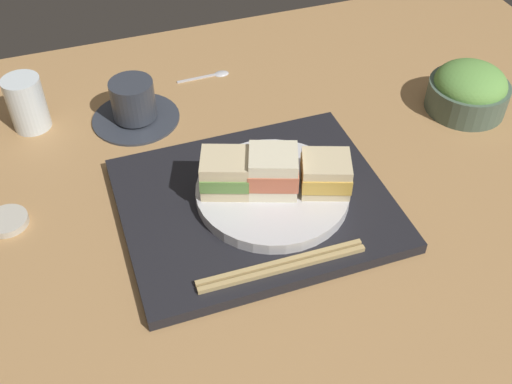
{
  "coord_description": "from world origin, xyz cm",
  "views": [
    {
      "loc": [
        -23.02,
        -63.02,
        62.86
      ],
      "look_at": [
        -3.01,
        -5.71,
        5.0
      ],
      "focal_mm": 43.34,
      "sensor_mm": 36.0,
      "label": 1
    }
  ],
  "objects_px": {
    "sandwich_middle": "(276,171)",
    "small_sauce_dish": "(7,221)",
    "sandwich_far": "(326,174)",
    "drinking_glass": "(27,103)",
    "sandwich_plate": "(275,192)",
    "coffee_cup": "(134,104)",
    "chopsticks_pair": "(282,266)",
    "teaspoon": "(214,74)",
    "salad_bowl": "(469,90)",
    "sandwich_near": "(225,173)"
  },
  "relations": [
    {
      "from": "sandwich_plate",
      "to": "coffee_cup",
      "type": "distance_m",
      "value": 0.31
    },
    {
      "from": "sandwich_near",
      "to": "small_sauce_dish",
      "type": "relative_size",
      "value": 1.44
    },
    {
      "from": "chopsticks_pair",
      "to": "sandwich_near",
      "type": "bearing_deg",
      "value": 100.73
    },
    {
      "from": "chopsticks_pair",
      "to": "small_sauce_dish",
      "type": "relative_size",
      "value": 3.83
    },
    {
      "from": "sandwich_near",
      "to": "teaspoon",
      "type": "xyz_separation_m",
      "value": [
        0.08,
        0.33,
        -0.06
      ]
    },
    {
      "from": "coffee_cup",
      "to": "salad_bowl",
      "type": "bearing_deg",
      "value": -16.15
    },
    {
      "from": "salad_bowl",
      "to": "small_sauce_dish",
      "type": "relative_size",
      "value": 2.3
    },
    {
      "from": "salad_bowl",
      "to": "chopsticks_pair",
      "type": "height_order",
      "value": "salad_bowl"
    },
    {
      "from": "sandwich_middle",
      "to": "small_sauce_dish",
      "type": "xyz_separation_m",
      "value": [
        -0.37,
        0.09,
        -0.06
      ]
    },
    {
      "from": "coffee_cup",
      "to": "drinking_glass",
      "type": "height_order",
      "value": "drinking_glass"
    },
    {
      "from": "sandwich_plate",
      "to": "sandwich_near",
      "type": "xyz_separation_m",
      "value": [
        -0.07,
        0.02,
        0.04
      ]
    },
    {
      "from": "sandwich_near",
      "to": "coffee_cup",
      "type": "relative_size",
      "value": 0.58
    },
    {
      "from": "teaspoon",
      "to": "small_sauce_dish",
      "type": "bearing_deg",
      "value": -145.02
    },
    {
      "from": "drinking_glass",
      "to": "sandwich_middle",
      "type": "bearing_deg",
      "value": -44.39
    },
    {
      "from": "sandwich_plate",
      "to": "teaspoon",
      "type": "xyz_separation_m",
      "value": [
        0.01,
        0.35,
        -0.02
      ]
    },
    {
      "from": "sandwich_far",
      "to": "drinking_glass",
      "type": "distance_m",
      "value": 0.5
    },
    {
      "from": "sandwich_far",
      "to": "salad_bowl",
      "type": "xyz_separation_m",
      "value": [
        0.32,
        0.14,
        -0.02
      ]
    },
    {
      "from": "salad_bowl",
      "to": "teaspoon",
      "type": "relative_size",
      "value": 1.36
    },
    {
      "from": "coffee_cup",
      "to": "drinking_glass",
      "type": "distance_m",
      "value": 0.17
    },
    {
      "from": "coffee_cup",
      "to": "sandwich_far",
      "type": "bearing_deg",
      "value": -53.78
    },
    {
      "from": "small_sauce_dish",
      "to": "teaspoon",
      "type": "relative_size",
      "value": 0.59
    },
    {
      "from": "sandwich_plate",
      "to": "salad_bowl",
      "type": "relative_size",
      "value": 1.62
    },
    {
      "from": "sandwich_near",
      "to": "sandwich_far",
      "type": "height_order",
      "value": "sandwich_near"
    },
    {
      "from": "sandwich_near",
      "to": "small_sauce_dish",
      "type": "xyz_separation_m",
      "value": [
        -0.3,
        0.07,
        -0.06
      ]
    },
    {
      "from": "chopsticks_pair",
      "to": "coffee_cup",
      "type": "bearing_deg",
      "value": 105.63
    },
    {
      "from": "sandwich_middle",
      "to": "teaspoon",
      "type": "relative_size",
      "value": 0.87
    },
    {
      "from": "sandwich_middle",
      "to": "coffee_cup",
      "type": "distance_m",
      "value": 0.31
    },
    {
      "from": "sandwich_near",
      "to": "chopsticks_pair",
      "type": "relative_size",
      "value": 0.38
    },
    {
      "from": "coffee_cup",
      "to": "sandwich_near",
      "type": "bearing_deg",
      "value": -71.55
    },
    {
      "from": "small_sauce_dish",
      "to": "sandwich_plate",
      "type": "bearing_deg",
      "value": -13.5
    },
    {
      "from": "sandwich_middle",
      "to": "chopsticks_pair",
      "type": "height_order",
      "value": "sandwich_middle"
    },
    {
      "from": "salad_bowl",
      "to": "chopsticks_pair",
      "type": "bearing_deg",
      "value": -150.75
    },
    {
      "from": "chopsticks_pair",
      "to": "teaspoon",
      "type": "relative_size",
      "value": 2.28
    },
    {
      "from": "small_sauce_dish",
      "to": "chopsticks_pair",
      "type": "bearing_deg",
      "value": -33.01
    },
    {
      "from": "sandwich_middle",
      "to": "salad_bowl",
      "type": "xyz_separation_m",
      "value": [
        0.39,
        0.11,
        -0.03
      ]
    },
    {
      "from": "salad_bowl",
      "to": "small_sauce_dish",
      "type": "xyz_separation_m",
      "value": [
        -0.76,
        -0.03,
        -0.03
      ]
    },
    {
      "from": "sandwich_middle",
      "to": "small_sauce_dish",
      "type": "bearing_deg",
      "value": 166.5
    },
    {
      "from": "chopsticks_pair",
      "to": "drinking_glass",
      "type": "xyz_separation_m",
      "value": [
        -0.28,
        0.43,
        0.02
      ]
    },
    {
      "from": "chopsticks_pair",
      "to": "teaspoon",
      "type": "height_order",
      "value": "chopsticks_pair"
    },
    {
      "from": "salad_bowl",
      "to": "sandwich_plate",
      "type": "bearing_deg",
      "value": -163.74
    },
    {
      "from": "sandwich_plate",
      "to": "chopsticks_pair",
      "type": "xyz_separation_m",
      "value": [
        -0.04,
        -0.13,
        -0.01
      ]
    },
    {
      "from": "sandwich_plate",
      "to": "sandwich_middle",
      "type": "height_order",
      "value": "sandwich_middle"
    },
    {
      "from": "sandwich_far",
      "to": "sandwich_middle",
      "type": "bearing_deg",
      "value": 161.27
    },
    {
      "from": "coffee_cup",
      "to": "drinking_glass",
      "type": "relative_size",
      "value": 1.61
    },
    {
      "from": "drinking_glass",
      "to": "sandwich_far",
      "type": "bearing_deg",
      "value": -40.96
    },
    {
      "from": "sandwich_far",
      "to": "small_sauce_dish",
      "type": "relative_size",
      "value": 1.45
    },
    {
      "from": "teaspoon",
      "to": "salad_bowl",
      "type": "bearing_deg",
      "value": -32.53
    },
    {
      "from": "sandwich_far",
      "to": "chopsticks_pair",
      "type": "bearing_deg",
      "value": -134.93
    },
    {
      "from": "sandwich_far",
      "to": "coffee_cup",
      "type": "relative_size",
      "value": 0.58
    },
    {
      "from": "sandwich_plate",
      "to": "small_sauce_dish",
      "type": "bearing_deg",
      "value": 166.5
    }
  ]
}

